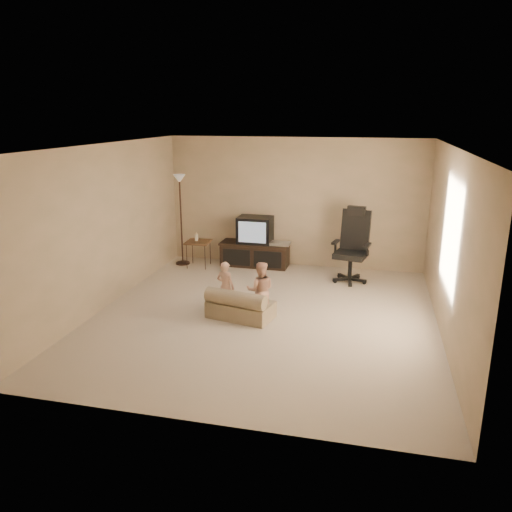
{
  "coord_description": "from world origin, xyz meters",
  "views": [
    {
      "loc": [
        1.48,
        -6.77,
        2.93
      ],
      "look_at": [
        -0.27,
        0.6,
        0.76
      ],
      "focal_mm": 35.0,
      "sensor_mm": 36.0,
      "label": 1
    }
  ],
  "objects_px": {
    "office_chair": "(352,255)",
    "child_sofa": "(239,306)",
    "toddler_right": "(260,290)",
    "floor_lamp": "(180,199)",
    "toddler_left": "(225,287)",
    "side_table": "(198,242)",
    "tv_stand": "(255,246)"
  },
  "relations": [
    {
      "from": "tv_stand",
      "to": "toddler_left",
      "type": "xyz_separation_m",
      "value": [
        0.12,
        -2.45,
        -0.01
      ]
    },
    {
      "from": "floor_lamp",
      "to": "side_table",
      "type": "bearing_deg",
      "value": -12.74
    },
    {
      "from": "floor_lamp",
      "to": "toddler_right",
      "type": "distance_m",
      "value": 3.28
    },
    {
      "from": "tv_stand",
      "to": "office_chair",
      "type": "relative_size",
      "value": 1.04
    },
    {
      "from": "side_table",
      "to": "child_sofa",
      "type": "bearing_deg",
      "value": -57.82
    },
    {
      "from": "office_chair",
      "to": "child_sofa",
      "type": "bearing_deg",
      "value": -113.29
    },
    {
      "from": "toddler_left",
      "to": "office_chair",
      "type": "bearing_deg",
      "value": -118.8
    },
    {
      "from": "tv_stand",
      "to": "office_chair",
      "type": "xyz_separation_m",
      "value": [
        1.9,
        -0.5,
        0.07
      ]
    },
    {
      "from": "tv_stand",
      "to": "floor_lamp",
      "type": "height_order",
      "value": "floor_lamp"
    },
    {
      "from": "child_sofa",
      "to": "floor_lamp",
      "type": "bearing_deg",
      "value": 139.36
    },
    {
      "from": "child_sofa",
      "to": "toddler_right",
      "type": "bearing_deg",
      "value": 31.06
    },
    {
      "from": "tv_stand",
      "to": "toddler_right",
      "type": "relative_size",
      "value": 1.61
    },
    {
      "from": "side_table",
      "to": "toddler_right",
      "type": "height_order",
      "value": "toddler_right"
    },
    {
      "from": "child_sofa",
      "to": "side_table",
      "type": "bearing_deg",
      "value": 134.3
    },
    {
      "from": "tv_stand",
      "to": "toddler_left",
      "type": "relative_size",
      "value": 1.73
    },
    {
      "from": "floor_lamp",
      "to": "toddler_right",
      "type": "xyz_separation_m",
      "value": [
        2.14,
        -2.32,
        -0.88
      ]
    },
    {
      "from": "floor_lamp",
      "to": "toddler_left",
      "type": "distance_m",
      "value": 2.88
    },
    {
      "from": "toddler_left",
      "to": "toddler_right",
      "type": "distance_m",
      "value": 0.57
    },
    {
      "from": "side_table",
      "to": "floor_lamp",
      "type": "bearing_deg",
      "value": 167.26
    },
    {
      "from": "tv_stand",
      "to": "office_chair",
      "type": "height_order",
      "value": "office_chair"
    },
    {
      "from": "tv_stand",
      "to": "child_sofa",
      "type": "xyz_separation_m",
      "value": [
        0.39,
        -2.65,
        -0.22
      ]
    },
    {
      "from": "child_sofa",
      "to": "toddler_left",
      "type": "xyz_separation_m",
      "value": [
        -0.27,
        0.19,
        0.21
      ]
    },
    {
      "from": "side_table",
      "to": "toddler_right",
      "type": "distance_m",
      "value": 2.85
    },
    {
      "from": "side_table",
      "to": "child_sofa",
      "type": "height_order",
      "value": "side_table"
    },
    {
      "from": "tv_stand",
      "to": "toddler_right",
      "type": "bearing_deg",
      "value": -74.2
    },
    {
      "from": "office_chair",
      "to": "toddler_left",
      "type": "xyz_separation_m",
      "value": [
        -1.78,
        -1.95,
        -0.08
      ]
    },
    {
      "from": "child_sofa",
      "to": "tv_stand",
      "type": "bearing_deg",
      "value": 110.51
    },
    {
      "from": "side_table",
      "to": "toddler_left",
      "type": "bearing_deg",
      "value": -60.68
    },
    {
      "from": "floor_lamp",
      "to": "child_sofa",
      "type": "relative_size",
      "value": 1.74
    },
    {
      "from": "office_chair",
      "to": "side_table",
      "type": "distance_m",
      "value": 2.99
    },
    {
      "from": "side_table",
      "to": "floor_lamp",
      "type": "height_order",
      "value": "floor_lamp"
    },
    {
      "from": "child_sofa",
      "to": "toddler_right",
      "type": "xyz_separation_m",
      "value": [
        0.29,
        0.1,
        0.24
      ]
    }
  ]
}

